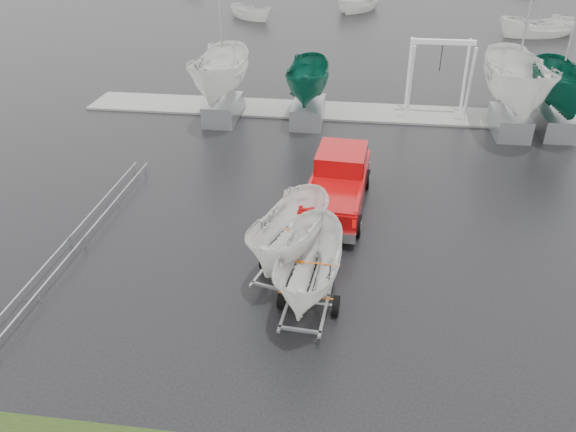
{
  "coord_description": "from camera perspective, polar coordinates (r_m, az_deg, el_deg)",
  "views": [
    {
      "loc": [
        0.38,
        -17.16,
        10.6
      ],
      "look_at": [
        -1.8,
        -0.99,
        1.2
      ],
      "focal_mm": 35.0,
      "sensor_mm": 36.0,
      "label": 1
    }
  ],
  "objects": [
    {
      "name": "pickup_truck",
      "position": [
        21.73,
        5.17,
        3.69
      ],
      "size": [
        2.53,
        6.1,
        1.98
      ],
      "rotation": [
        0.0,
        0.0,
        -0.07
      ],
      "color": "#920709",
      "rests_on": "ground"
    },
    {
      "name": "keelboat_0",
      "position": [
        29.81,
        -6.99,
        17.14
      ],
      "size": [
        2.58,
        3.2,
        10.75
      ],
      "color": "#999CA1",
      "rests_on": "ground"
    },
    {
      "name": "ground_plane",
      "position": [
        20.18,
        5.45,
        -1.91
      ],
      "size": [
        120.0,
        120.0,
        0.0
      ],
      "primitive_type": "plane",
      "color": "black",
      "rests_on": "ground"
    },
    {
      "name": "mast_rack_1",
      "position": [
        18.47,
        -24.74,
        -6.97
      ],
      "size": [
        0.56,
        6.5,
        0.06
      ],
      "rotation": [
        0.0,
        0.0,
        1.57
      ],
      "color": "#999CA1",
      "rests_on": "ground"
    },
    {
      "name": "moored_boat_0",
      "position": [
        58.02,
        -3.75,
        19.36
      ],
      "size": [
        3.03,
        3.02,
        10.81
      ],
      "rotation": [
        0.0,
        0.0,
        0.85
      ],
      "color": "silver",
      "rests_on": "ground"
    },
    {
      "name": "boat_hoist",
      "position": [
        31.44,
        15.16,
        14.33
      ],
      "size": [
        3.3,
        2.18,
        4.12
      ],
      "color": "silver",
      "rests_on": "ground"
    },
    {
      "name": "dock",
      "position": [
        31.96,
        6.67,
        10.46
      ],
      "size": [
        30.0,
        3.0,
        0.12
      ],
      "primitive_type": "cube",
      "color": "gray",
      "rests_on": "ground"
    },
    {
      "name": "moored_boat_1",
      "position": [
        63.16,
        7.26,
        20.06
      ],
      "size": [
        3.99,
        4.03,
        12.03
      ],
      "rotation": [
        0.0,
        0.0,
        2.75
      ],
      "color": "silver",
      "rests_on": "ground"
    },
    {
      "name": "trailer_hitched",
      "position": [
        15.24,
        2.4,
        -0.98
      ],
      "size": [
        1.87,
        3.67,
        5.13
      ],
      "rotation": [
        0.0,
        0.0,
        -0.07
      ],
      "color": "#999CA1",
      "rests_on": "ground"
    },
    {
      "name": "keelboat_3",
      "position": [
        30.84,
        26.72,
        14.15
      ],
      "size": [
        2.4,
        3.2,
        10.56
      ],
      "color": "#999CA1",
      "rests_on": "ground"
    },
    {
      "name": "keelboat_1",
      "position": [
        29.41,
        2.16,
        15.61
      ],
      "size": [
        2.13,
        3.2,
        6.76
      ],
      "color": "#999CA1",
      "rests_on": "ground"
    },
    {
      "name": "mast_rack_0",
      "position": [
        22.87,
        -17.49,
        1.82
      ],
      "size": [
        0.56,
        6.5,
        0.06
      ],
      "rotation": [
        0.0,
        0.0,
        1.57
      ],
      "color": "#999CA1",
      "rests_on": "ground"
    },
    {
      "name": "moored_boat_2",
      "position": [
        54.54,
        23.86,
        16.33
      ],
      "size": [
        3.38,
        3.33,
        11.54
      ],
      "rotation": [
        0.0,
        0.0,
        5.0
      ],
      "color": "silver",
      "rests_on": "ground"
    },
    {
      "name": "keelboat_2",
      "position": [
        29.77,
        23.02,
        15.96
      ],
      "size": [
        2.86,
        3.2,
        11.04
      ],
      "color": "#999CA1",
      "rests_on": "ground"
    },
    {
      "name": "trailer_parked",
      "position": [
        16.79,
        0.27,
        2.21
      ],
      "size": [
        2.17,
        3.78,
        5.16
      ],
      "rotation": [
        0.0,
        0.0,
        -0.27
      ],
      "color": "#999CA1",
      "rests_on": "ground"
    }
  ]
}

